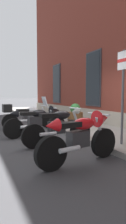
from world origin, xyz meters
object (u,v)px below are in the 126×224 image
Objects in this scene: motorcycle_silver_touring at (27,116)px; motorcycle_black_naked at (59,127)px; motorcycle_red_sport at (83,135)px; barrel_planter at (75,117)px; motorcycle_black_sport at (39,119)px; parking_sign at (123,84)px.

motorcycle_silver_touring is 1.06× the size of motorcycle_black_naked.
motorcycle_red_sport reaches higher than barrel_planter.
motorcycle_red_sport is at bearing 0.43° from motorcycle_black_sport.
motorcycle_black_naked is at bearing -129.45° from parking_sign.
parking_sign reaches higher than motorcycle_red_sport.
parking_sign is (-0.43, 1.37, 1.07)m from motorcycle_red_sport.
motorcycle_black_sport is (1.42, 0.05, 0.01)m from motorcycle_silver_touring.
motorcycle_black_naked is at bearing -38.65° from barrel_planter.
motorcycle_black_sport is at bearing 2.06° from motorcycle_silver_touring.
motorcycle_silver_touring is 1.00× the size of motorcycle_black_sport.
motorcycle_black_sport is 3.01m from parking_sign.
parking_sign is at bearing 29.70° from motorcycle_black_sport.
motorcycle_black_naked is 1.48m from motorcycle_red_sport.
barrel_planter is (-2.93, 0.25, -1.12)m from parking_sign.
motorcycle_black_naked is (2.82, 0.18, -0.05)m from motorcycle_silver_touring.
parking_sign reaches higher than barrel_planter.
barrel_planter is at bearing 61.16° from motorcycle_silver_touring.
motorcycle_black_sport is 1.41m from motorcycle_black_naked.
motorcycle_black_naked is 1.99m from parking_sign.
motorcycle_black_naked is 0.89× the size of parking_sign.
motorcycle_red_sport is at bearing -4.25° from motorcycle_black_naked.
parking_sign is (1.04, 1.26, 1.15)m from motorcycle_black_naked.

